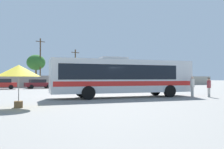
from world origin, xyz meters
The scene contains 14 objects.
ground_plane centered at (0.00, 10.00, 0.00)m, with size 300.00×300.00×0.00m, color gray.
perimeter_wall centered at (0.00, 25.73, 1.05)m, with size 80.00×0.30×2.11m, color #9E998C.
coach_bus_silver_red centered at (0.47, 0.03, 1.81)m, with size 12.37×3.99×3.37m.
attendant_by_bus_door centered at (5.91, -2.51, 1.01)m, with size 0.44×0.44×1.79m.
passenger_waiting_on_apron centered at (7.26, -3.06, 0.95)m, with size 0.40×0.40×1.67m.
vendor_umbrella_near_gate_yellow centered at (-7.95, -3.63, 1.99)m, with size 2.32×2.32×2.35m.
parked_car_leftmost_red centered at (-8.50, 20.94, 0.81)m, with size 4.32×2.01×1.54m.
parked_car_second_maroon centered at (-3.14, 21.27, 0.77)m, with size 4.42×2.27×1.45m.
parked_car_third_silver centered at (4.39, 21.16, 0.81)m, with size 4.50×2.23×1.53m.
parked_car_rightmost_white centered at (9.69, 21.33, 0.79)m, with size 4.16×2.24×1.49m.
utility_pole_near centered at (-1.69, 28.92, 4.82)m, with size 1.78×0.52×9.27m.
utility_pole_far centered at (5.02, 28.15, 3.88)m, with size 1.76×0.61×7.41m.
roadside_tree_midleft centered at (-2.31, 30.12, 4.69)m, with size 3.53×3.53×6.22m.
roadside_tree_midright centered at (9.75, 31.84, 3.97)m, with size 4.07×4.07×5.71m.
Camera 1 is at (-8.98, -17.50, 1.61)m, focal length 37.73 mm.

